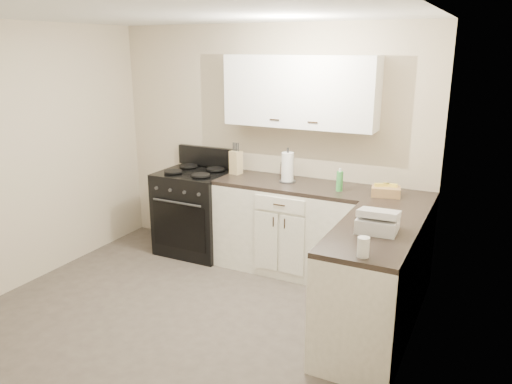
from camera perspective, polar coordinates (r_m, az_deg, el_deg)
The scene contains 20 objects.
floor at distance 4.40m, azimuth -9.26°, elevation -14.95°, with size 3.60×3.60×0.00m, color #473F38.
ceiling at distance 3.78m, azimuth -11.07°, elevation 19.58°, with size 3.60×3.60×0.00m, color white.
wall_back at distance 5.42m, azimuth 1.28°, elevation 5.47°, with size 3.60×3.60×0.00m, color beige.
wall_right at distance 3.21m, azimuth 16.79°, elevation -2.82°, with size 3.60×3.60×0.00m, color beige.
wall_left at distance 5.16m, azimuth -26.43°, elevation 3.23°, with size 3.60×3.60×0.00m, color beige.
base_cabinets_back at distance 5.20m, azimuth 4.05°, elevation -4.19°, with size 1.55×0.60×0.90m, color white.
base_cabinets_right at distance 4.33m, azimuth 14.03°, elevation -8.98°, with size 0.60×1.90×0.90m, color white.
countertop_back at distance 5.06m, azimuth 4.16°, elevation 0.81°, with size 1.55×0.60×0.04m, color black.
countertop_right at distance 4.16m, azimuth 14.47°, elevation -3.11°, with size 0.60×1.90×0.04m, color black.
upper_cabinets at distance 5.03m, azimuth 5.04°, elevation 11.37°, with size 1.55×0.30×0.70m, color white.
stove at distance 5.69m, azimuth -6.88°, elevation -2.34°, with size 0.78×0.66×0.94m, color black.
knife_block at distance 5.39m, azimuth -2.30°, elevation 3.39°, with size 0.11×0.10×0.25m, color #D7BE84.
paper_towel at distance 5.06m, azimuth 3.63°, elevation 2.84°, with size 0.13×0.13×0.30m, color white.
soap_bottle at distance 4.80m, azimuth 9.53°, elevation 1.22°, with size 0.06×0.06×0.19m, color green.
picture_frame at distance 5.34m, azimuth 3.32°, elevation 2.63°, with size 0.11×0.01×0.14m, color black.
wicker_basket at distance 4.74m, azimuth 14.62°, elevation 0.06°, with size 0.26×0.17×0.09m, color tan.
countertop_grill at distance 3.82m, azimuth 13.72°, elevation -3.60°, with size 0.29×0.27×0.11m, color silver.
glass_jar at distance 3.34m, azimuth 12.16°, elevation -6.18°, with size 0.08×0.08×0.14m, color silver.
oven_mitt_near at distance 3.85m, azimuth 6.99°, elevation -12.28°, with size 0.02×0.14×0.24m, color black.
oven_mitt_far at distance 4.11m, azimuth 8.54°, elevation -10.02°, with size 0.02×0.16×0.27m, color black.
Camera 1 is at (2.27, -3.01, 2.26)m, focal length 35.00 mm.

